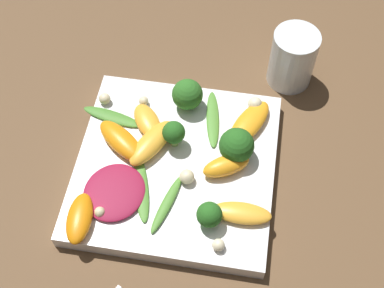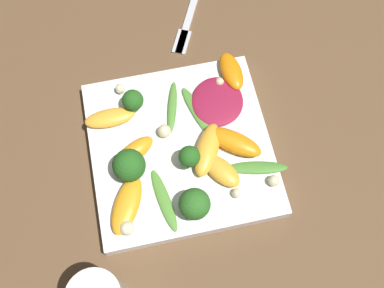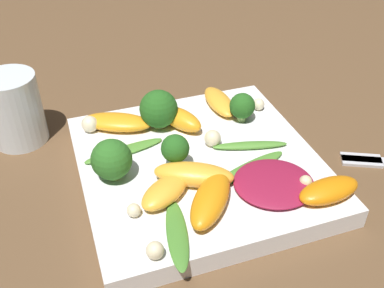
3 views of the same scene
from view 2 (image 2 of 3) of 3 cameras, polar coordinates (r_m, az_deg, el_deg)
name	(u,v)px [view 2 (image 2 of 3)]	position (r m, az deg, el deg)	size (l,w,h in m)	color
ground_plane	(181,152)	(0.62, -1.41, -0.96)	(2.40, 2.40, 0.00)	brown
plate	(181,149)	(0.61, -1.43, -0.59)	(0.24, 0.24, 0.02)	white
fork	(190,14)	(0.74, -0.25, 16.23)	(0.10, 0.19, 0.01)	silver
radicchio_leaf_0	(217,101)	(0.63, 3.24, 5.45)	(0.09, 0.09, 0.01)	maroon
orange_segment_0	(234,142)	(0.60, 5.36, 0.25)	(0.08, 0.07, 0.02)	orange
orange_segment_1	(207,150)	(0.59, 1.97, -0.71)	(0.06, 0.08, 0.02)	#FCAD33
orange_segment_2	(134,149)	(0.60, -7.39, -0.58)	(0.06, 0.05, 0.02)	orange
orange_segment_3	(127,205)	(0.57, -8.27, -7.64)	(0.06, 0.08, 0.02)	orange
orange_segment_4	(222,171)	(0.58, 3.82, -3.43)	(0.06, 0.06, 0.02)	#FCAD33
orange_segment_5	(231,71)	(0.65, 5.02, 9.21)	(0.03, 0.07, 0.02)	orange
orange_segment_6	(110,118)	(0.62, -10.41, 3.29)	(0.07, 0.03, 0.01)	#FCAD33
broccoli_floret_0	(133,100)	(0.62, -7.53, 5.50)	(0.03, 0.03, 0.03)	#84AD5B
broccoli_floret_1	(129,165)	(0.57, -8.00, -2.71)	(0.04, 0.04, 0.04)	#84AD5B
broccoli_floret_2	(194,204)	(0.55, 0.21, -7.66)	(0.04, 0.04, 0.04)	#84AD5B
broccoli_floret_3	(189,157)	(0.57, -0.34, -1.63)	(0.03, 0.03, 0.04)	#84AD5B
arugula_sprig_0	(257,168)	(0.60, 8.28, -2.99)	(0.08, 0.03, 0.01)	#47842D
arugula_sprig_1	(173,107)	(0.63, -2.48, 4.72)	(0.03, 0.08, 0.01)	#518E33
arugula_sprig_2	(199,113)	(0.62, 0.84, 3.94)	(0.04, 0.09, 0.01)	#518E33
arugula_sprig_3	(164,200)	(0.58, -3.56, -7.14)	(0.03, 0.09, 0.00)	#518E33
macadamia_nut_0	(120,89)	(0.64, -9.09, 6.95)	(0.01, 0.01, 0.01)	beige
macadamia_nut_1	(274,181)	(0.59, 10.35, -4.62)	(0.02, 0.02, 0.02)	beige
macadamia_nut_2	(164,131)	(0.60, -3.53, 1.67)	(0.02, 0.02, 0.02)	beige
macadamia_nut_3	(220,82)	(0.64, 3.53, 7.88)	(0.01, 0.01, 0.01)	beige
macadamia_nut_4	(237,193)	(0.58, 5.71, -6.22)	(0.01, 0.01, 0.01)	beige
macadamia_nut_5	(127,228)	(0.57, -8.23, -10.53)	(0.02, 0.02, 0.02)	beige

